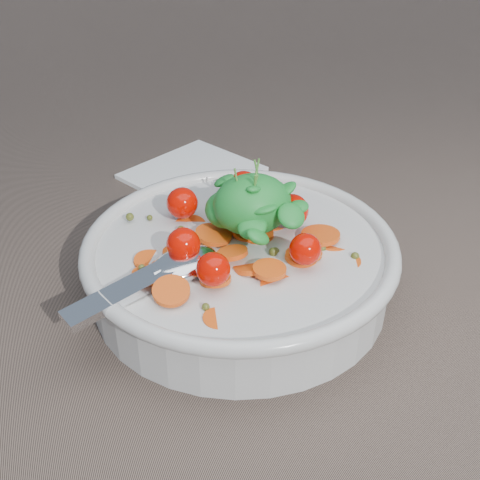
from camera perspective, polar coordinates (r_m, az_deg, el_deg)
name	(u,v)px	position (r m, az deg, el deg)	size (l,w,h in m)	color
ground	(251,302)	(0.54, 1.01, -5.86)	(6.00, 6.00, 0.00)	#756154
bowl	(240,261)	(0.54, -0.01, -2.04)	(0.30, 0.28, 0.12)	silver
napkin	(192,173)	(0.76, -4.53, 6.37)	(0.14, 0.13, 0.01)	white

